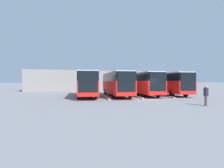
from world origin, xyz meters
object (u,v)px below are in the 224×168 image
bus_2 (116,83)px  pedestrian (206,95)px  bus_1 (142,83)px  bus_0 (167,83)px  bus_3 (86,83)px

bus_2 → pedestrian: (-4.36, 11.67, -0.93)m
bus_1 → bus_2: 4.25m
bus_0 → bus_1: (4.24, -0.23, 0.00)m
bus_0 → bus_2: (8.48, 0.12, 0.00)m
bus_2 → pedestrian: bearing=117.1°
bus_1 → pedestrian: size_ratio=6.43×
bus_2 → bus_3: 4.28m
bus_2 → pedestrian: size_ratio=6.43×
bus_3 → pedestrian: bus_3 is taller
bus_2 → bus_3: (4.24, -0.59, 0.00)m
bus_1 → pedestrian: bus_1 is taller
bus_1 → bus_3: same height
bus_1 → bus_2: (4.24, 0.34, 0.00)m
bus_1 → pedestrian: (-0.12, 12.02, -0.93)m
bus_0 → pedestrian: bearing=77.4°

